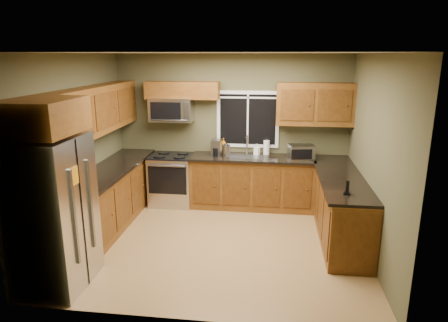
% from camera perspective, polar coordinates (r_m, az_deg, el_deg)
% --- Properties ---
extents(floor, '(4.20, 4.20, 0.00)m').
position_cam_1_polar(floor, '(6.00, -0.91, -11.52)').
color(floor, olive).
rests_on(floor, ground).
extents(ceiling, '(4.20, 4.20, 0.00)m').
position_cam_1_polar(ceiling, '(5.37, -1.03, 15.20)').
color(ceiling, white).
rests_on(ceiling, back_wall).
extents(back_wall, '(4.20, 0.00, 4.20)m').
position_cam_1_polar(back_wall, '(7.28, 1.04, 4.47)').
color(back_wall, '#4D4B2F').
rests_on(back_wall, ground).
extents(front_wall, '(4.20, 0.00, 4.20)m').
position_cam_1_polar(front_wall, '(3.84, -4.77, -5.34)').
color(front_wall, '#4D4B2F').
rests_on(front_wall, ground).
extents(left_wall, '(0.00, 3.60, 3.60)m').
position_cam_1_polar(left_wall, '(6.19, -20.62, 1.60)').
color(left_wall, '#4D4B2F').
rests_on(left_wall, ground).
extents(right_wall, '(0.00, 3.60, 3.60)m').
position_cam_1_polar(right_wall, '(5.64, 20.65, 0.38)').
color(right_wall, '#4D4B2F').
rests_on(right_wall, ground).
extents(window, '(1.12, 0.03, 1.02)m').
position_cam_1_polar(window, '(7.21, 3.41, 5.96)').
color(window, white).
rests_on(window, back_wall).
extents(base_cabinets_left, '(0.60, 2.65, 0.90)m').
position_cam_1_polar(base_cabinets_left, '(6.72, -15.78, -4.99)').
color(base_cabinets_left, brown).
rests_on(base_cabinets_left, ground).
extents(countertop_left, '(0.65, 2.65, 0.04)m').
position_cam_1_polar(countertop_left, '(6.57, -15.87, -1.14)').
color(countertop_left, black).
rests_on(countertop_left, base_cabinets_left).
extents(base_cabinets_back, '(2.17, 0.60, 0.90)m').
position_cam_1_polar(base_cabinets_back, '(7.18, 4.04, -3.13)').
color(base_cabinets_back, brown).
rests_on(base_cabinets_back, ground).
extents(countertop_back, '(2.17, 0.65, 0.04)m').
position_cam_1_polar(countertop_back, '(7.03, 4.10, 0.45)').
color(countertop_back, black).
rests_on(countertop_back, base_cabinets_back).
extents(base_cabinets_peninsula, '(0.60, 2.52, 0.90)m').
position_cam_1_polar(base_cabinets_peninsula, '(6.36, 16.17, -6.17)').
color(base_cabinets_peninsula, brown).
rests_on(base_cabinets_peninsula, ground).
extents(countertop_peninsula, '(0.65, 2.50, 0.04)m').
position_cam_1_polar(countertop_peninsula, '(6.21, 16.25, -2.09)').
color(countertop_peninsula, black).
rests_on(countertop_peninsula, base_cabinets_peninsula).
extents(upper_cabinets_left, '(0.33, 2.65, 0.72)m').
position_cam_1_polar(upper_cabinets_left, '(6.44, -17.79, 6.97)').
color(upper_cabinets_left, brown).
rests_on(upper_cabinets_left, left_wall).
extents(upper_cabinets_back_left, '(1.30, 0.33, 0.30)m').
position_cam_1_polar(upper_cabinets_back_left, '(7.16, -5.96, 10.03)').
color(upper_cabinets_back_left, brown).
rests_on(upper_cabinets_back_left, back_wall).
extents(upper_cabinets_back_right, '(1.30, 0.33, 0.72)m').
position_cam_1_polar(upper_cabinets_back_right, '(7.04, 12.85, 7.93)').
color(upper_cabinets_back_right, brown).
rests_on(upper_cabinets_back_right, back_wall).
extents(upper_cabinet_over_fridge, '(0.72, 0.90, 0.38)m').
position_cam_1_polar(upper_cabinet_over_fridge, '(4.78, -24.64, 5.81)').
color(upper_cabinet_over_fridge, brown).
rests_on(upper_cabinet_over_fridge, left_wall).
extents(refrigerator, '(0.74, 0.90, 1.80)m').
position_cam_1_polar(refrigerator, '(5.06, -23.24, -6.90)').
color(refrigerator, '#B7B7BC').
rests_on(refrigerator, ground).
extents(range, '(0.76, 0.69, 0.94)m').
position_cam_1_polar(range, '(7.37, -7.43, -2.61)').
color(range, '#B7B7BC').
rests_on(range, ground).
extents(microwave, '(0.76, 0.41, 0.42)m').
position_cam_1_polar(microwave, '(7.22, -7.50, 7.30)').
color(microwave, '#B7B7BC').
rests_on(microwave, back_wall).
extents(sink, '(0.60, 0.42, 0.36)m').
position_cam_1_polar(sink, '(7.04, 3.18, 0.77)').
color(sink, slate).
rests_on(sink, countertop_back).
extents(toaster_oven, '(0.47, 0.40, 0.26)m').
position_cam_1_polar(toaster_oven, '(6.91, 10.97, 1.23)').
color(toaster_oven, '#B7B7BC').
rests_on(toaster_oven, countertop_back).
extents(coffee_maker, '(0.17, 0.23, 0.28)m').
position_cam_1_polar(coffee_maker, '(7.08, -1.12, 1.87)').
color(coffee_maker, slate).
rests_on(coffee_maker, countertop_back).
extents(kettle, '(0.14, 0.14, 0.25)m').
position_cam_1_polar(kettle, '(7.00, 0.30, 1.58)').
color(kettle, '#B7B7BC').
rests_on(kettle, countertop_back).
extents(paper_towel_roll, '(0.13, 0.13, 0.28)m').
position_cam_1_polar(paper_towel_roll, '(7.18, 6.09, 1.93)').
color(paper_towel_roll, white).
rests_on(paper_towel_roll, countertop_back).
extents(soap_bottle_a, '(0.11, 0.12, 0.27)m').
position_cam_1_polar(soap_bottle_a, '(7.25, -0.08, 2.23)').
color(soap_bottle_a, orange).
rests_on(soap_bottle_a, countertop_back).
extents(soap_bottle_b, '(0.12, 0.12, 0.20)m').
position_cam_1_polar(soap_bottle_b, '(7.15, 4.71, 1.66)').
color(soap_bottle_b, white).
rests_on(soap_bottle_b, countertop_back).
extents(soap_bottle_c, '(0.16, 0.16, 0.16)m').
position_cam_1_polar(soap_bottle_c, '(7.26, 0.24, 1.78)').
color(soap_bottle_c, white).
rests_on(soap_bottle_c, countertop_back).
extents(cordless_phone, '(0.10, 0.10, 0.18)m').
position_cam_1_polar(cordless_phone, '(5.36, 17.19, -4.02)').
color(cordless_phone, black).
rests_on(cordless_phone, countertop_peninsula).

